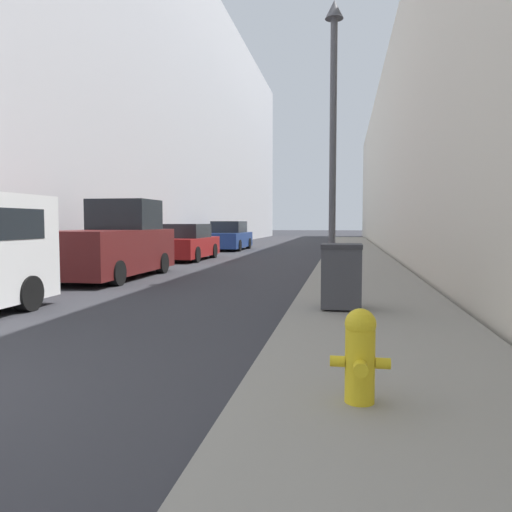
{
  "coord_description": "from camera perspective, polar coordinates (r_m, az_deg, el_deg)",
  "views": [
    {
      "loc": [
        4.24,
        -3.1,
        1.59
      ],
      "look_at": [
        0.41,
        18.56,
        0.1
      ],
      "focal_mm": 35.0,
      "sensor_mm": 36.0,
      "label": 1
    }
  ],
  "objects": [
    {
      "name": "sidewalk_right",
      "position": [
        21.16,
        11.43,
        -0.34
      ],
      "size": [
        2.87,
        60.0,
        0.13
      ],
      "color": "gray",
      "rests_on": "ground"
    },
    {
      "name": "building_left_glass",
      "position": [
        33.2,
        -16.65,
        15.46
      ],
      "size": [
        12.0,
        60.0,
        16.71
      ],
      "color": "#BCBCC1",
      "rests_on": "ground"
    },
    {
      "name": "building_right_stone",
      "position": [
        30.41,
        25.77,
        10.29
      ],
      "size": [
        12.0,
        60.0,
        10.39
      ],
      "color": "beige",
      "rests_on": "ground"
    },
    {
      "name": "fire_hydrant",
      "position": [
        4.17,
        11.81,
        -10.83
      ],
      "size": [
        0.48,
        0.37,
        0.77
      ],
      "color": "yellow",
      "rests_on": "sidewalk_right"
    },
    {
      "name": "trash_bin",
      "position": [
        8.5,
        9.73,
        -2.21
      ],
      "size": [
        0.67,
        0.71,
        1.1
      ],
      "color": "#3D3D42",
      "rests_on": "sidewalk_right"
    },
    {
      "name": "lamppost",
      "position": [
        13.13,
        8.81,
        15.11
      ],
      "size": [
        0.46,
        0.46,
        6.95
      ],
      "color": "#4C4C51",
      "rests_on": "sidewalk_right"
    },
    {
      "name": "pickup_truck",
      "position": [
        14.85,
        -15.89,
        1.24
      ],
      "size": [
        2.02,
        5.07,
        2.27
      ],
      "color": "#561919",
      "rests_on": "ground"
    },
    {
      "name": "parked_sedan_near",
      "position": [
        21.34,
        -7.88,
        1.45
      ],
      "size": [
        1.8,
        4.46,
        1.53
      ],
      "color": "maroon",
      "rests_on": "ground"
    },
    {
      "name": "parked_sedan_far",
      "position": [
        28.92,
        -3.06,
        2.21
      ],
      "size": [
        1.93,
        4.78,
        1.66
      ],
      "color": "navy",
      "rests_on": "ground"
    }
  ]
}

